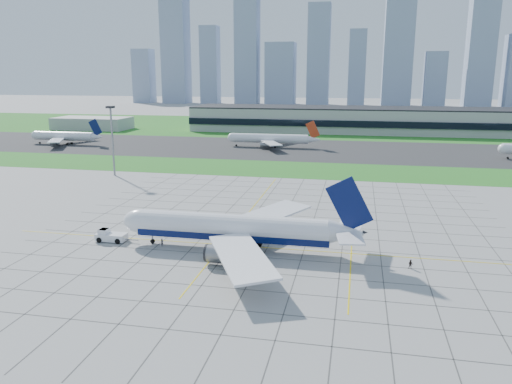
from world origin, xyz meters
TOP-DOWN VIEW (x-y plane):
  - ground at (0.00, 0.00)m, footprint 1400.00×1400.00m
  - grass_median at (0.00, 90.00)m, footprint 700.00×35.00m
  - asphalt_taxiway at (0.00, 145.00)m, footprint 700.00×75.00m
  - grass_far at (0.00, 255.00)m, footprint 700.00×145.00m
  - apron_markings at (0.43, 11.09)m, footprint 120.00×130.00m
  - terminal at (40.00, 229.87)m, footprint 260.00×43.00m
  - service_block at (-160.00, 210.00)m, footprint 50.00×25.00m
  - light_mast at (-70.00, 65.00)m, footprint 2.50×2.50m
  - city_skyline at (-8.71, 520.00)m, footprint 523.00×32.40m
  - airliner at (-6.78, -4.29)m, footprint 54.30×55.07m
  - pushback_tug at (-35.65, -4.66)m, footprint 9.86×3.49m
  - crew_near at (-22.81, -5.56)m, footprint 0.59×0.73m
  - crew_far at (29.41, -8.30)m, footprint 1.01×0.85m
  - distant_jet_0 at (-135.27, 137.23)m, footprint 39.25×42.66m
  - distant_jet_1 at (-25.61, 149.05)m, footprint 45.64×42.66m

SIDE VIEW (x-z plane):
  - ground at x=0.00m, z-range 0.00..0.00m
  - apron_markings at x=0.43m, z-range 0.00..0.03m
  - grass_median at x=0.00m, z-range 0.00..0.04m
  - grass_far at x=0.00m, z-range 0.00..0.04m
  - asphalt_taxiway at x=0.00m, z-range 0.01..0.05m
  - crew_near at x=-22.81m, z-range 0.00..1.74m
  - crew_far at x=29.41m, z-range 0.00..1.86m
  - pushback_tug at x=-35.65m, z-range -0.15..2.59m
  - service_block at x=-160.00m, z-range 0.00..8.00m
  - distant_jet_0 at x=-135.27m, z-range -2.55..11.52m
  - distant_jet_1 at x=-25.61m, z-range -2.55..11.53m
  - airliner at x=-6.78m, z-range -3.87..13.23m
  - terminal at x=40.00m, z-range -0.01..15.79m
  - light_mast at x=-70.00m, z-range 3.38..28.98m
  - city_skyline at x=-8.71m, z-range -20.91..139.09m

